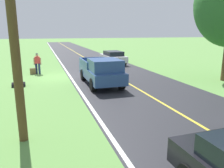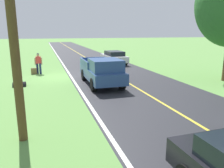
{
  "view_description": "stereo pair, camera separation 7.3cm",
  "coord_description": "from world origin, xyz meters",
  "px_view_note": "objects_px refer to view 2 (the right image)",
  "views": [
    {
      "loc": [
        1.25,
        17.67,
        3.5
      ],
      "look_at": [
        -1.65,
        8.53,
        1.23
      ],
      "focal_mm": 35.73,
      "sensor_mm": 36.0,
      "label": 1
    },
    {
      "loc": [
        1.18,
        17.7,
        3.5
      ],
      "look_at": [
        -1.65,
        8.53,
        1.23
      ],
      "focal_mm": 35.73,
      "sensor_mm": 36.0,
      "label": 2
    }
  ],
  "objects_px": {
    "sedan_near_oncoming": "(114,57)",
    "hitchhiker_walking": "(38,62)",
    "pickup_truck_passing": "(102,71)",
    "utility_pole_roadside": "(10,3)",
    "suitcase_carried": "(34,71)"
  },
  "relations": [
    {
      "from": "utility_pole_roadside",
      "to": "sedan_near_oncoming",
      "type": "bearing_deg",
      "value": -117.2
    },
    {
      "from": "pickup_truck_passing",
      "to": "sedan_near_oncoming",
      "type": "xyz_separation_m",
      "value": [
        -3.76,
        -9.27,
        -0.21
      ]
    },
    {
      "from": "hitchhiker_walking",
      "to": "utility_pole_roadside",
      "type": "height_order",
      "value": "utility_pole_roadside"
    },
    {
      "from": "sedan_near_oncoming",
      "to": "utility_pole_roadside",
      "type": "xyz_separation_m",
      "value": [
        8.23,
        16.0,
        3.53
      ]
    },
    {
      "from": "suitcase_carried",
      "to": "pickup_truck_passing",
      "type": "relative_size",
      "value": 0.09
    },
    {
      "from": "pickup_truck_passing",
      "to": "sedan_near_oncoming",
      "type": "relative_size",
      "value": 1.22
    },
    {
      "from": "pickup_truck_passing",
      "to": "suitcase_carried",
      "type": "bearing_deg",
      "value": -50.34
    },
    {
      "from": "pickup_truck_passing",
      "to": "utility_pole_roadside",
      "type": "bearing_deg",
      "value": 56.48
    },
    {
      "from": "suitcase_carried",
      "to": "pickup_truck_passing",
      "type": "height_order",
      "value": "pickup_truck_passing"
    },
    {
      "from": "pickup_truck_passing",
      "to": "sedan_near_oncoming",
      "type": "height_order",
      "value": "pickup_truck_passing"
    },
    {
      "from": "suitcase_carried",
      "to": "utility_pole_roadside",
      "type": "distance_m",
      "value": 12.82
    },
    {
      "from": "sedan_near_oncoming",
      "to": "utility_pole_roadside",
      "type": "relative_size",
      "value": 0.52
    },
    {
      "from": "pickup_truck_passing",
      "to": "utility_pole_roadside",
      "type": "xyz_separation_m",
      "value": [
        4.46,
        6.74,
        3.32
      ]
    },
    {
      "from": "sedan_near_oncoming",
      "to": "hitchhiker_walking",
      "type": "bearing_deg",
      "value": 25.36
    },
    {
      "from": "suitcase_carried",
      "to": "pickup_truck_passing",
      "type": "distance_m",
      "value": 7.09
    }
  ]
}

